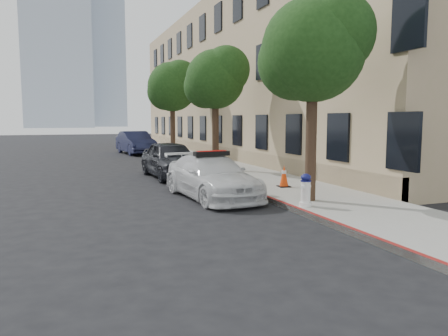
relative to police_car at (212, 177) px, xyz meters
name	(u,v)px	position (x,y,z in m)	size (l,w,h in m)	color
ground	(190,200)	(-0.71, -0.07, -0.65)	(120.00, 120.00, 0.00)	black
sidewalk	(203,162)	(2.89, 9.93, -0.58)	(3.20, 50.00, 0.15)	gray
curb_strip	(176,163)	(1.35, 9.93, -0.58)	(0.12, 50.00, 0.15)	maroon
building	(259,81)	(8.49, 14.93, 4.35)	(8.00, 36.00, 10.00)	tan
tower_left	(56,18)	(-4.71, 119.93, 29.35)	(18.00, 14.00, 60.00)	#9EA8B7
tower_right	(101,57)	(8.29, 134.93, 21.35)	(14.00, 14.00, 44.00)	#9EA8B7
tree_near	(314,49)	(2.22, -2.09, 3.62)	(2.92, 2.82, 5.62)	black
tree_mid	(216,79)	(2.22, 5.91, 3.51)	(2.77, 2.64, 5.43)	black
tree_far	(173,86)	(2.22, 13.91, 3.73)	(3.10, 3.00, 5.81)	black
police_car	(212,177)	(0.00, 0.00, 0.00)	(2.23, 4.64, 1.45)	silver
parked_car_mid	(171,159)	(-0.07, 5.02, 0.10)	(1.78, 4.43, 1.51)	black
parked_car_far	(136,143)	(0.49, 17.74, 0.13)	(1.66, 4.75, 1.57)	#161937
fire_hydrant	(306,190)	(1.64, -2.76, -0.09)	(0.36, 0.33, 0.85)	white
traffic_cone	(284,176)	(2.65, 0.32, -0.14)	(0.42, 0.42, 0.73)	black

